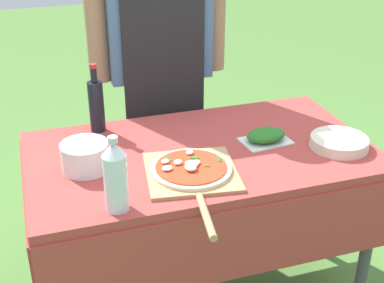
% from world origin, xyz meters
% --- Properties ---
extents(prep_table, '(1.29, 0.73, 0.74)m').
position_xyz_m(prep_table, '(0.00, 0.00, 0.64)').
color(prep_table, '#A83D38').
rests_on(prep_table, ground).
extents(person_cook, '(0.63, 0.21, 1.67)m').
position_xyz_m(person_cook, '(-0.01, 0.58, 0.98)').
color(person_cook, '#333D56').
rests_on(person_cook, ground).
extents(pizza_on_peel, '(0.35, 0.55, 0.05)m').
position_xyz_m(pizza_on_peel, '(-0.09, -0.17, 0.75)').
color(pizza_on_peel, tan).
rests_on(pizza_on_peel, prep_table).
extents(oil_bottle, '(0.06, 0.06, 0.28)m').
position_xyz_m(oil_bottle, '(-0.34, 0.29, 0.85)').
color(oil_bottle, black).
rests_on(oil_bottle, prep_table).
extents(water_bottle, '(0.07, 0.07, 0.25)m').
position_xyz_m(water_bottle, '(-0.37, -0.29, 0.85)').
color(water_bottle, silver).
rests_on(water_bottle, prep_table).
extents(herb_container, '(0.20, 0.15, 0.05)m').
position_xyz_m(herb_container, '(0.26, -0.01, 0.76)').
color(herb_container, silver).
rests_on(herb_container, prep_table).
extents(mixing_tub, '(0.17, 0.17, 0.10)m').
position_xyz_m(mixing_tub, '(-0.43, -0.01, 0.79)').
color(mixing_tub, silver).
rests_on(mixing_tub, prep_table).
extents(plate_stack, '(0.22, 0.22, 0.04)m').
position_xyz_m(plate_stack, '(0.50, -0.14, 0.76)').
color(plate_stack, beige).
rests_on(plate_stack, prep_table).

